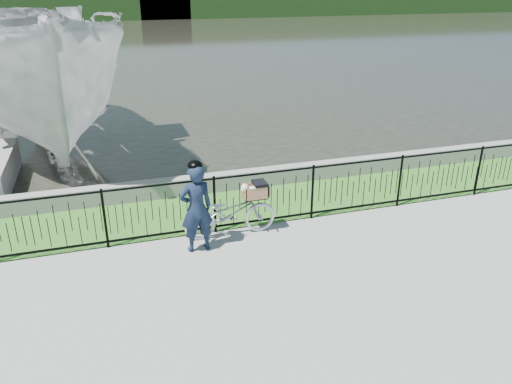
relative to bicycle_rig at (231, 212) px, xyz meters
name	(u,v)px	position (x,y,z in m)	size (l,w,h in m)	color
ground	(294,265)	(0.74, -1.40, -0.47)	(120.00, 120.00, 0.00)	gray
grass_strip	(250,205)	(0.74, 1.20, -0.47)	(60.00, 2.00, 0.01)	#316820
water	(132,44)	(0.74, 31.60, -0.47)	(120.00, 120.00, 0.00)	black
quay_wall	(238,180)	(0.74, 2.20, -0.27)	(60.00, 0.30, 0.40)	gray
fence	(265,198)	(0.74, 0.20, 0.10)	(14.00, 0.06, 1.15)	black
far_treeline	(113,6)	(0.74, 58.60, 1.03)	(120.00, 6.00, 3.00)	#1E3C17
far_building_right	(164,5)	(6.74, 57.10, 1.13)	(6.00, 3.00, 3.20)	#A59685
bicycle_rig	(231,212)	(0.00, 0.00, 0.00)	(1.76, 0.61, 1.04)	silver
cyclist	(196,207)	(-0.71, -0.36, 0.36)	(0.64, 0.46, 1.69)	#121D33
boat_near	(40,75)	(-3.54, 6.58, 1.64)	(5.68, 10.97, 5.84)	#BBBBBB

